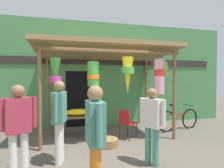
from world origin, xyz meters
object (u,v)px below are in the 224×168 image
at_px(display_table, 79,117).
at_px(folding_chair, 127,121).
at_px(shopper_by_bananas, 95,133).
at_px(passerby_at_right, 18,124).
at_px(flower_heap_on_table, 78,112).
at_px(vendor_in_orange, 152,120).
at_px(parked_bicycle, 179,120).
at_px(customer_foreground, 59,114).
at_px(wicker_basket_by_table, 108,142).

xyz_separation_m(display_table, folding_chair, (1.33, -0.48, -0.09)).
height_order(shopper_by_bananas, passerby_at_right, shopper_by_bananas).
xyz_separation_m(flower_heap_on_table, vendor_in_orange, (1.33, -2.07, 0.15)).
bearing_deg(parked_bicycle, display_table, 179.34).
bearing_deg(passerby_at_right, customer_foreground, 35.08).
distance_m(display_table, shopper_by_bananas, 2.96).
bearing_deg(customer_foreground, vendor_in_orange, -16.06).
bearing_deg(shopper_by_bananas, parked_bicycle, 41.49).
bearing_deg(customer_foreground, passerby_at_right, -144.92).
relative_size(vendor_in_orange, customer_foreground, 0.91).
bearing_deg(wicker_basket_by_table, passerby_at_right, -148.34).
relative_size(folding_chair, vendor_in_orange, 0.55).
relative_size(customer_foreground, shopper_by_bananas, 1.03).
xyz_separation_m(flower_heap_on_table, parked_bicycle, (3.34, 0.02, -0.40)).
distance_m(folding_chair, vendor_in_orange, 1.69).
bearing_deg(wicker_basket_by_table, vendor_in_orange, -61.63).
relative_size(flower_heap_on_table, parked_bicycle, 0.43).
bearing_deg(folding_chair, customer_foreground, -148.28).
distance_m(vendor_in_orange, shopper_by_bananas, 1.51).
distance_m(customer_foreground, passerby_at_right, 0.80).
height_order(folding_chair, passerby_at_right, passerby_at_right).
height_order(display_table, shopper_by_bananas, shopper_by_bananas).
xyz_separation_m(display_table, vendor_in_orange, (1.31, -2.13, 0.30)).
xyz_separation_m(display_table, parked_bicycle, (3.32, -0.04, -0.25)).
height_order(folding_chair, parked_bicycle, parked_bicycle).
relative_size(flower_heap_on_table, customer_foreground, 0.43).
height_order(display_table, flower_heap_on_table, flower_heap_on_table).
bearing_deg(customer_foreground, folding_chair, 31.72).
relative_size(wicker_basket_by_table, passerby_at_right, 0.32).
relative_size(folding_chair, wicker_basket_by_table, 1.62).
xyz_separation_m(flower_heap_on_table, passerby_at_right, (-1.13, -2.01, 0.21)).
xyz_separation_m(parked_bicycle, shopper_by_bananas, (-3.28, -2.90, 0.62)).
distance_m(flower_heap_on_table, passerby_at_right, 2.32).
distance_m(display_table, folding_chair, 1.41).
bearing_deg(display_table, flower_heap_on_table, -106.68).
height_order(display_table, customer_foreground, customer_foreground).
bearing_deg(flower_heap_on_table, shopper_by_bananas, -88.78).
distance_m(parked_bicycle, vendor_in_orange, 2.95).
relative_size(vendor_in_orange, passerby_at_right, 0.95).
bearing_deg(vendor_in_orange, parked_bicycle, 46.13).
distance_m(flower_heap_on_table, customer_foreground, 1.64).
relative_size(parked_bicycle, customer_foreground, 1.02).
relative_size(display_table, customer_foreground, 0.67).
height_order(flower_heap_on_table, passerby_at_right, passerby_at_right).
height_order(display_table, passerby_at_right, passerby_at_right).
height_order(parked_bicycle, passerby_at_right, passerby_at_right).
relative_size(display_table, flower_heap_on_table, 1.54).
relative_size(wicker_basket_by_table, shopper_by_bananas, 0.32).
bearing_deg(display_table, folding_chair, -19.99).
height_order(wicker_basket_by_table, shopper_by_bananas, shopper_by_bananas).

